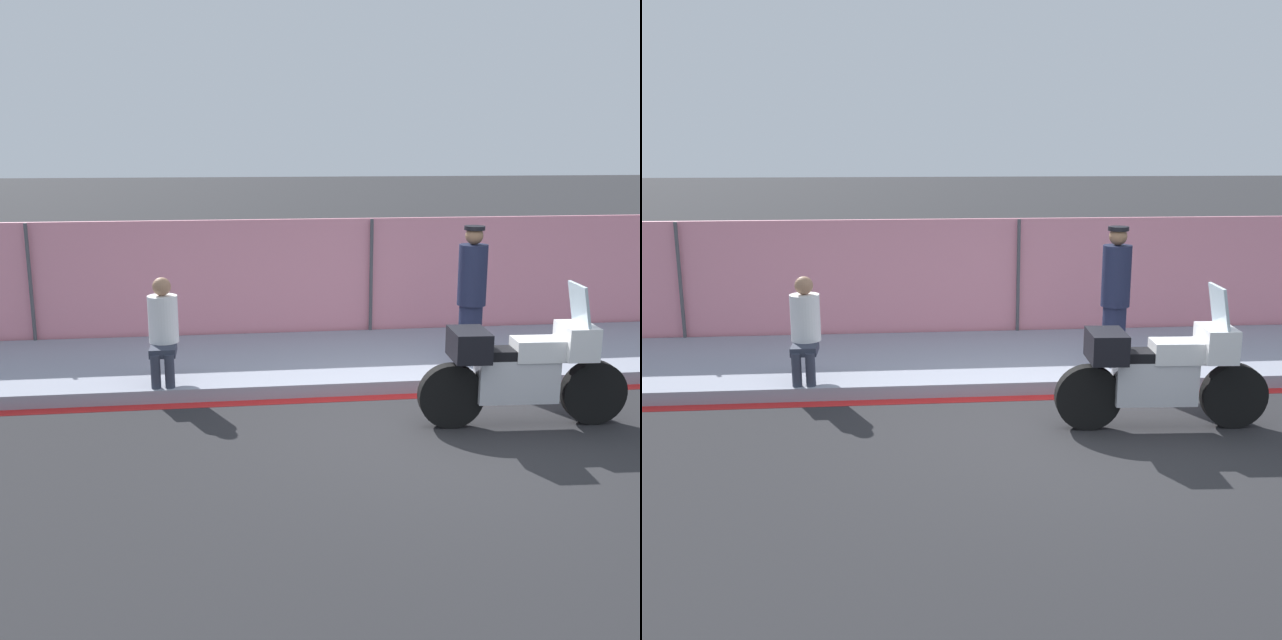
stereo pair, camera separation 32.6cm
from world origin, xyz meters
The scene contains 7 objects.
ground_plane centered at (0.00, 0.00, 0.00)m, with size 120.00×120.00×0.00m, color #262628.
sidewalk centered at (0.00, 2.46, 0.08)m, with size 35.59×2.48×0.16m.
curb_paint_stripe centered at (0.00, 1.13, 0.00)m, with size 35.59×0.18×0.01m.
storefront_fence centered at (0.00, 3.79, 0.90)m, with size 33.81×0.17×1.80m.
motorcycle centered at (0.89, 0.11, 0.60)m, with size 2.18×0.57×1.48m.
officer_standing centered at (0.91, 1.85, 1.04)m, with size 0.35×0.35×1.72m.
person_seated_on_curb centered at (-2.84, 1.64, 0.82)m, with size 0.35×0.62×1.20m.
Camera 2 is at (-1.75, -6.93, 2.85)m, focal length 42.00 mm.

